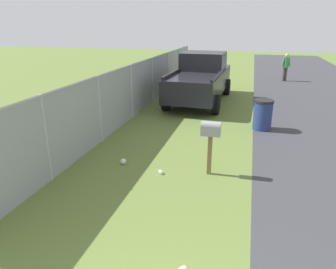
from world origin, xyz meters
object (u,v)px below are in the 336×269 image
at_px(pickup_truck, 201,76).
at_px(pedestrian, 286,65).
at_px(trash_bin, 263,115).
at_px(mailbox, 211,133).

relative_size(pickup_truck, pedestrian, 3.45).
bearing_deg(pickup_truck, trash_bin, -141.29).
bearing_deg(trash_bin, pedestrian, -8.64).
relative_size(mailbox, trash_bin, 1.28).
bearing_deg(trash_bin, mailbox, 161.31).
xyz_separation_m(mailbox, pedestrian, (13.53, -2.74, -0.07)).
distance_m(pickup_truck, trash_bin, 4.38).
distance_m(trash_bin, pedestrian, 9.97).
distance_m(mailbox, trash_bin, 3.91).
height_order(mailbox, pickup_truck, pickup_truck).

